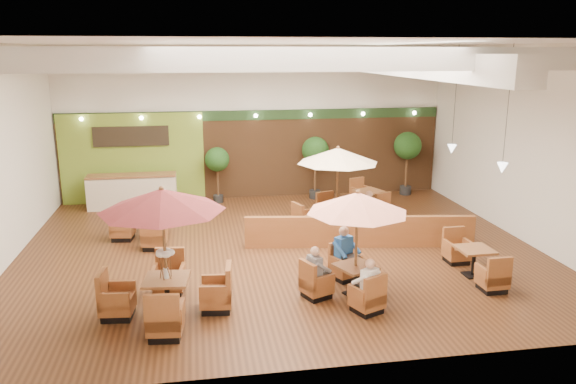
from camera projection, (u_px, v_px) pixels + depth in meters
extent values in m
plane|color=#381E0F|center=(280.00, 250.00, 15.42)|extent=(14.00, 14.00, 0.00)
cube|color=silver|center=(255.00, 123.00, 20.49)|extent=(14.00, 0.04, 5.50)
cube|color=silver|center=(337.00, 214.00, 9.01)|extent=(14.00, 0.04, 5.50)
cube|color=silver|center=(524.00, 144.00, 15.88)|extent=(0.04, 12.00, 5.50)
cube|color=white|center=(280.00, 43.00, 14.08)|extent=(14.00, 12.00, 0.04)
cube|color=brown|center=(256.00, 154.00, 20.71)|extent=(13.90, 0.10, 3.20)
cube|color=#1E3819|center=(255.00, 115.00, 20.35)|extent=(13.90, 0.12, 0.35)
cube|color=olive|center=(133.00, 158.00, 19.95)|extent=(5.00, 0.08, 3.20)
cube|color=black|center=(131.00, 136.00, 19.67)|extent=(2.60, 0.08, 0.70)
cube|color=white|center=(411.00, 65.00, 14.78)|extent=(0.60, 11.00, 0.60)
cube|color=white|center=(312.00, 59.00, 10.34)|extent=(13.60, 0.12, 0.45)
cube|color=white|center=(288.00, 58.00, 12.92)|extent=(13.60, 0.12, 0.45)
cube|color=white|center=(272.00, 57.00, 15.41)|extent=(13.60, 0.12, 0.45)
cube|color=white|center=(261.00, 56.00, 17.99)|extent=(13.60, 0.12, 0.45)
cylinder|color=black|center=(508.00, 107.00, 14.45)|extent=(0.01, 0.01, 3.20)
cone|color=white|center=(502.00, 168.00, 14.84)|extent=(0.28, 0.28, 0.28)
cylinder|color=black|center=(455.00, 98.00, 17.32)|extent=(0.01, 0.01, 3.20)
cone|color=white|center=(452.00, 149.00, 17.70)|extent=(0.28, 0.28, 0.28)
sphere|color=#FFEAC6|center=(81.00, 119.00, 19.16)|extent=(0.14, 0.14, 0.14)
sphere|color=#FFEAC6|center=(141.00, 118.00, 19.48)|extent=(0.14, 0.14, 0.14)
sphere|color=#FFEAC6|center=(199.00, 117.00, 19.81)|extent=(0.14, 0.14, 0.14)
sphere|color=#FFEAC6|center=(256.00, 116.00, 20.13)|extent=(0.14, 0.14, 0.14)
sphere|color=#FFEAC6|center=(310.00, 115.00, 20.45)|extent=(0.14, 0.14, 0.14)
sphere|color=#FFEAC6|center=(363.00, 114.00, 20.77)|extent=(0.14, 0.14, 0.14)
sphere|color=#FFEAC6|center=(414.00, 113.00, 21.09)|extent=(0.14, 0.14, 0.14)
cube|color=beige|center=(133.00, 192.00, 19.46)|extent=(3.00, 0.70, 1.10)
cube|color=brown|center=(131.00, 175.00, 19.31)|extent=(3.00, 0.75, 0.06)
cube|color=brown|center=(360.00, 232.00, 15.54)|extent=(6.33, 1.12, 0.88)
cube|color=brown|center=(166.00, 280.00, 11.48)|extent=(0.99, 0.99, 0.06)
cylinder|color=black|center=(167.00, 296.00, 11.57)|extent=(0.11, 0.11, 0.69)
cube|color=black|center=(168.00, 313.00, 11.66)|extent=(0.52, 0.52, 0.04)
cube|color=brown|center=(165.00, 322.00, 10.63)|extent=(0.72, 0.72, 0.34)
cube|color=brown|center=(165.00, 313.00, 10.30)|extent=(0.66, 0.17, 0.74)
cube|color=brown|center=(148.00, 312.00, 10.56)|extent=(0.15, 0.58, 0.29)
cube|color=brown|center=(181.00, 311.00, 10.60)|extent=(0.15, 0.58, 0.29)
cube|color=black|center=(166.00, 333.00, 10.69)|extent=(0.64, 0.64, 0.15)
cube|color=brown|center=(169.00, 281.00, 12.54)|extent=(0.72, 0.72, 0.34)
cube|color=brown|center=(168.00, 263.00, 12.72)|extent=(0.66, 0.17, 0.74)
cube|color=brown|center=(183.00, 271.00, 12.51)|extent=(0.15, 0.58, 0.29)
cube|color=brown|center=(155.00, 272.00, 12.47)|extent=(0.15, 0.58, 0.29)
cube|color=black|center=(170.00, 291.00, 12.60)|extent=(0.64, 0.64, 0.15)
cube|color=brown|center=(117.00, 303.00, 11.42)|extent=(0.72, 0.72, 0.34)
cube|color=brown|center=(130.00, 287.00, 11.42)|extent=(0.17, 0.66, 0.74)
cube|color=brown|center=(120.00, 287.00, 11.67)|extent=(0.58, 0.15, 0.29)
cube|color=brown|center=(113.00, 300.00, 11.08)|extent=(0.58, 0.15, 0.29)
cube|color=black|center=(118.00, 314.00, 11.48)|extent=(0.64, 0.64, 0.15)
cube|color=brown|center=(216.00, 296.00, 11.75)|extent=(0.72, 0.72, 0.34)
cube|color=brown|center=(203.00, 284.00, 11.60)|extent=(0.17, 0.66, 0.74)
cube|color=brown|center=(215.00, 293.00, 11.40)|extent=(0.58, 0.15, 0.29)
cube|color=brown|center=(217.00, 281.00, 11.99)|extent=(0.58, 0.15, 0.29)
cube|color=black|center=(217.00, 307.00, 11.81)|extent=(0.64, 0.64, 0.15)
cylinder|color=brown|center=(165.00, 254.00, 11.34)|extent=(0.06, 0.06, 2.63)
cone|color=#531819|center=(162.00, 200.00, 11.07)|extent=(2.53, 2.53, 0.45)
sphere|color=brown|center=(161.00, 188.00, 11.01)|extent=(0.10, 0.10, 0.10)
cylinder|color=silver|center=(166.00, 273.00, 11.44)|extent=(0.10, 0.10, 0.22)
cube|color=brown|center=(356.00, 266.00, 12.42)|extent=(1.04, 1.04, 0.06)
cylinder|color=black|center=(355.00, 280.00, 12.49)|extent=(0.09, 0.09, 0.61)
cube|color=black|center=(355.00, 294.00, 12.57)|extent=(0.55, 0.55, 0.04)
cube|color=brown|center=(367.00, 300.00, 11.67)|extent=(0.76, 0.76, 0.30)
cube|color=brown|center=(366.00, 292.00, 11.37)|extent=(0.57, 0.31, 0.65)
cube|color=brown|center=(357.00, 294.00, 11.48)|extent=(0.27, 0.50, 0.26)
cube|color=brown|center=(377.00, 288.00, 11.76)|extent=(0.27, 0.50, 0.26)
cube|color=black|center=(367.00, 309.00, 11.72)|extent=(0.67, 0.67, 0.13)
cube|color=brown|center=(345.00, 268.00, 13.35)|extent=(0.76, 0.76, 0.30)
cube|color=brown|center=(346.00, 254.00, 13.51)|extent=(0.57, 0.31, 0.65)
cube|color=brown|center=(354.00, 259.00, 13.45)|extent=(0.27, 0.50, 0.26)
cube|color=brown|center=(336.00, 263.00, 13.17)|extent=(0.27, 0.50, 0.26)
cube|color=black|center=(344.00, 277.00, 13.41)|extent=(0.67, 0.67, 0.13)
cube|color=brown|center=(316.00, 286.00, 12.37)|extent=(0.76, 0.76, 0.30)
cube|color=brown|center=(327.00, 275.00, 12.24)|extent=(0.31, 0.57, 0.65)
cube|color=brown|center=(309.00, 274.00, 12.54)|extent=(0.50, 0.27, 0.26)
cube|color=brown|center=(324.00, 282.00, 12.10)|extent=(0.50, 0.27, 0.26)
cube|color=black|center=(316.00, 294.00, 12.42)|extent=(0.67, 0.67, 0.13)
cylinder|color=brown|center=(356.00, 245.00, 12.30)|extent=(0.06, 0.06, 2.32)
cone|color=tan|center=(358.00, 202.00, 12.06)|extent=(2.23, 2.23, 0.45)
sphere|color=brown|center=(358.00, 192.00, 12.00)|extent=(0.10, 0.10, 0.10)
cube|color=brown|center=(337.00, 209.00, 16.78)|extent=(1.09, 1.09, 0.06)
cylinder|color=black|center=(336.00, 220.00, 16.87)|extent=(0.10, 0.10, 0.67)
cube|color=black|center=(336.00, 231.00, 16.95)|extent=(0.58, 0.58, 0.04)
cube|color=brown|center=(345.00, 232.00, 15.97)|extent=(0.80, 0.80, 0.32)
cube|color=brown|center=(344.00, 224.00, 15.65)|extent=(0.62, 0.30, 0.71)
cube|color=brown|center=(336.00, 227.00, 15.78)|extent=(0.26, 0.55, 0.28)
cube|color=brown|center=(353.00, 224.00, 16.06)|extent=(0.26, 0.55, 0.28)
cube|color=black|center=(345.00, 240.00, 16.03)|extent=(0.71, 0.71, 0.14)
cube|color=brown|center=(329.00, 213.00, 17.80)|extent=(0.80, 0.80, 0.32)
cube|color=brown|center=(330.00, 202.00, 17.98)|extent=(0.62, 0.30, 0.71)
cube|color=brown|center=(337.00, 206.00, 17.89)|extent=(0.26, 0.55, 0.28)
cube|color=brown|center=(321.00, 208.00, 17.62)|extent=(0.26, 0.55, 0.28)
cube|color=black|center=(329.00, 220.00, 17.86)|extent=(0.71, 0.71, 0.14)
cube|color=brown|center=(305.00, 224.00, 16.73)|extent=(0.80, 0.80, 0.32)
cube|color=brown|center=(314.00, 214.00, 16.61)|extent=(0.30, 0.62, 0.71)
cube|color=brown|center=(300.00, 215.00, 16.93)|extent=(0.55, 0.26, 0.28)
cube|color=brown|center=(310.00, 220.00, 16.43)|extent=(0.55, 0.26, 0.28)
cube|color=black|center=(305.00, 231.00, 16.79)|extent=(0.71, 0.71, 0.14)
cube|color=brown|center=(367.00, 221.00, 17.04)|extent=(0.80, 0.80, 0.32)
cube|color=brown|center=(359.00, 211.00, 17.01)|extent=(0.30, 0.62, 0.71)
cube|color=brown|center=(373.00, 217.00, 16.74)|extent=(0.55, 0.26, 0.28)
cube|color=brown|center=(361.00, 212.00, 17.24)|extent=(0.55, 0.26, 0.28)
cube|color=black|center=(367.00, 228.00, 17.10)|extent=(0.71, 0.71, 0.14)
cylinder|color=brown|center=(337.00, 191.00, 16.65)|extent=(0.06, 0.06, 2.52)
cone|color=beige|center=(338.00, 155.00, 16.39)|extent=(2.42, 2.42, 0.45)
sphere|color=brown|center=(338.00, 148.00, 16.33)|extent=(0.10, 0.10, 0.10)
cube|color=brown|center=(155.00, 214.00, 16.22)|extent=(0.96, 0.96, 0.06)
cylinder|color=black|center=(156.00, 226.00, 16.31)|extent=(0.10, 0.10, 0.66)
cube|color=black|center=(157.00, 237.00, 16.39)|extent=(0.51, 0.51, 0.04)
cube|color=brown|center=(154.00, 238.00, 15.42)|extent=(0.70, 0.70, 0.32)
cube|color=brown|center=(154.00, 231.00, 15.11)|extent=(0.63, 0.19, 0.70)
cube|color=brown|center=(143.00, 232.00, 15.37)|extent=(0.16, 0.55, 0.28)
cube|color=brown|center=(164.00, 231.00, 15.38)|extent=(0.16, 0.55, 0.28)
cube|color=black|center=(155.00, 246.00, 15.48)|extent=(0.62, 0.62, 0.14)
cube|color=brown|center=(158.00, 219.00, 17.23)|extent=(0.70, 0.70, 0.32)
cube|color=brown|center=(157.00, 207.00, 17.40)|extent=(0.63, 0.19, 0.70)
cube|color=brown|center=(167.00, 212.00, 17.19)|extent=(0.16, 0.55, 0.28)
cube|color=brown|center=(148.00, 213.00, 17.18)|extent=(0.16, 0.55, 0.28)
cube|color=black|center=(158.00, 226.00, 17.29)|extent=(0.62, 0.62, 0.14)
cube|color=brown|center=(123.00, 230.00, 16.17)|extent=(0.70, 0.70, 0.32)
cube|color=brown|center=(131.00, 219.00, 16.18)|extent=(0.19, 0.63, 0.70)
cube|color=brown|center=(125.00, 220.00, 16.41)|extent=(0.55, 0.16, 0.28)
cube|color=brown|center=(120.00, 226.00, 15.85)|extent=(0.55, 0.16, 0.28)
cube|color=black|center=(123.00, 237.00, 16.23)|extent=(0.62, 0.62, 0.14)
cylinder|color=silver|center=(155.00, 210.00, 16.19)|extent=(0.10, 0.10, 0.22)
cube|color=brown|center=(475.00, 249.00, 13.47)|extent=(0.81, 0.81, 0.06)
cylinder|color=black|center=(474.00, 262.00, 13.55)|extent=(0.09, 0.09, 0.62)
cube|color=black|center=(473.00, 275.00, 13.63)|extent=(0.43, 0.43, 0.04)
cube|color=brown|center=(492.00, 279.00, 12.71)|extent=(0.59, 0.59, 0.30)
cube|color=brown|center=(499.00, 272.00, 12.41)|extent=(0.58, 0.11, 0.66)
cube|color=brown|center=(482.00, 272.00, 12.62)|extent=(0.09, 0.52, 0.26)
cube|color=brown|center=(504.00, 271.00, 12.72)|extent=(0.09, 0.52, 0.26)
cube|color=black|center=(491.00, 288.00, 12.76)|extent=(0.53, 0.53, 0.13)
cube|color=brown|center=(457.00, 252.00, 14.42)|extent=(0.59, 0.59, 0.30)
cube|color=brown|center=(453.00, 239.00, 14.58)|extent=(0.58, 0.11, 0.66)
cube|color=brown|center=(467.00, 245.00, 14.42)|extent=(0.09, 0.52, 0.26)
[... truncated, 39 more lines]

